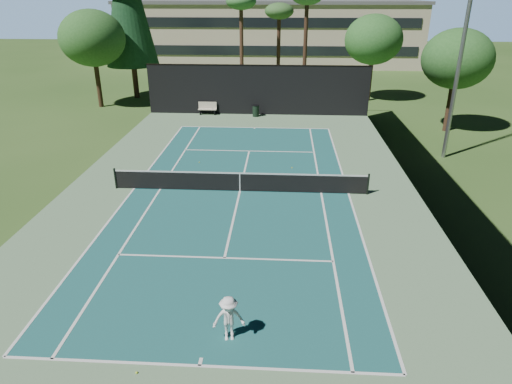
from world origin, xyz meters
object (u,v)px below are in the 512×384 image
(tennis_ball_a, at_px, (137,373))
(trash_bin, at_px, (256,111))
(player, at_px, (229,319))
(park_bench, at_px, (207,108))
(tennis_ball_b, at_px, (225,180))
(tennis_net, at_px, (240,181))
(tennis_ball_c, at_px, (292,168))
(tennis_ball_d, at_px, (199,162))

(tennis_ball_a, distance_m, trash_bin, 27.59)
(player, relative_size, park_bench, 0.97)
(tennis_ball_a, height_order, tennis_ball_b, tennis_ball_b)
(tennis_net, relative_size, player, 8.89)
(player, distance_m, tennis_ball_c, 14.40)
(tennis_net, distance_m, park_bench, 16.30)
(tennis_ball_d, xyz_separation_m, park_bench, (-1.34, 11.68, 0.51))
(tennis_net, xyz_separation_m, park_bench, (-4.14, 15.76, -0.01))
(tennis_net, distance_m, trash_bin, 15.31)
(tennis_net, bearing_deg, player, -86.34)
(tennis_ball_b, height_order, park_bench, park_bench)
(tennis_net, bearing_deg, trash_bin, 90.43)
(tennis_ball_c, height_order, trash_bin, trash_bin)
(tennis_ball_d, bearing_deg, tennis_ball_b, -55.39)
(tennis_ball_c, height_order, park_bench, park_bench)
(player, relative_size, trash_bin, 1.54)
(tennis_ball_c, bearing_deg, player, -97.98)
(player, bearing_deg, tennis_ball_c, 73.28)
(tennis_ball_c, height_order, tennis_ball_d, tennis_ball_d)
(tennis_net, relative_size, tennis_ball_b, 178.37)
(tennis_net, distance_m, player, 10.79)
(tennis_net, distance_m, tennis_ball_b, 1.70)
(tennis_net, height_order, player, player)
(tennis_net, xyz_separation_m, trash_bin, (-0.12, 15.31, -0.08))
(tennis_net, xyz_separation_m, player, (0.69, -10.77, 0.17))
(player, height_order, tennis_ball_d, player)
(tennis_ball_a, xyz_separation_m, trash_bin, (1.51, 27.55, 0.44))
(tennis_ball_c, xyz_separation_m, park_bench, (-6.83, 12.29, 0.51))
(tennis_ball_a, distance_m, tennis_ball_c, 16.29)
(tennis_ball_c, bearing_deg, tennis_ball_b, -149.22)
(player, distance_m, trash_bin, 26.09)
(tennis_ball_c, bearing_deg, tennis_ball_a, -105.34)
(player, bearing_deg, trash_bin, 83.03)
(tennis_ball_b, xyz_separation_m, tennis_ball_c, (3.60, 2.14, -0.00))
(tennis_ball_a, bearing_deg, trash_bin, 86.86)
(tennis_net, xyz_separation_m, tennis_ball_b, (-0.91, 1.33, -0.52))
(tennis_ball_d, relative_size, park_bench, 0.05)
(tennis_ball_d, relative_size, trash_bin, 0.08)
(tennis_ball_d, bearing_deg, tennis_ball_c, -6.27)
(tennis_ball_b, relative_size, tennis_ball_d, 0.97)
(trash_bin, bearing_deg, tennis_ball_a, -93.14)
(tennis_ball_d, bearing_deg, tennis_ball_a, -85.86)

